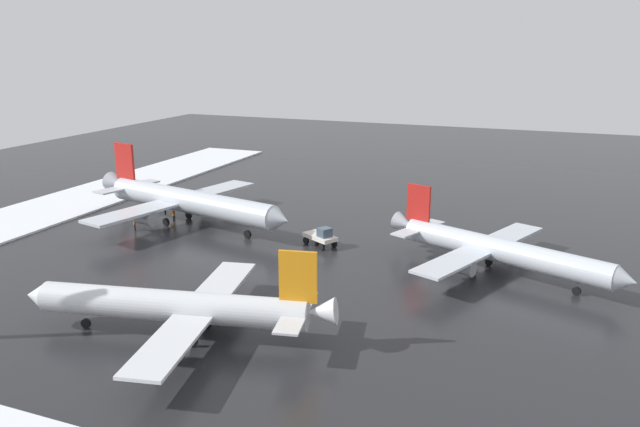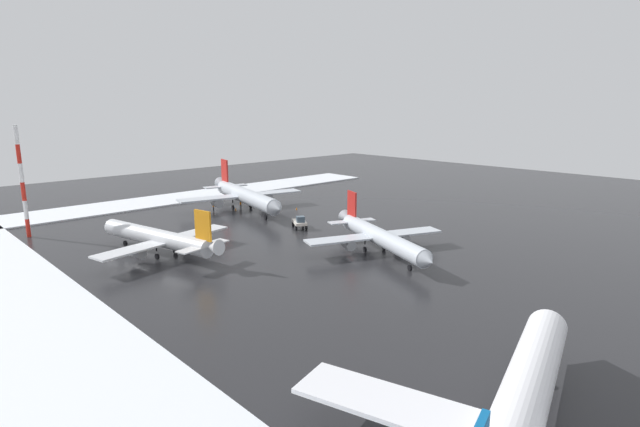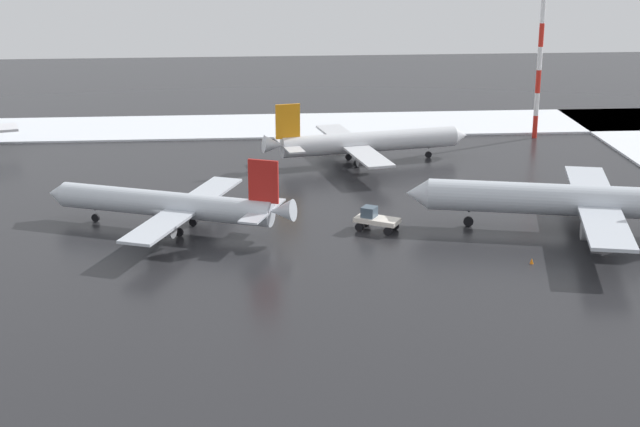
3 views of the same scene
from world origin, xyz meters
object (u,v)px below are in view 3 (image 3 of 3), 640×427
Objects in this scene: pushback_tug at (375,219)px; ground_crew_mid_apron at (602,224)px; antenna_mast at (539,70)px; traffic_cone_near_nose at (585,224)px; airplane_parked_starboard at (577,200)px; airplane_distant_tail at (171,204)px; ground_crew_by_nose_gear at (605,207)px; traffic_cone_mid_line at (532,261)px; airplane_foreground_jet at (365,142)px.

pushback_tug is 23.80m from ground_crew_mid_apron.
traffic_cone_near_nose is (6.10, 40.16, -9.68)m from antenna_mast.
ground_crew_mid_apron is (-23.66, 2.58, -0.31)m from pushback_tug.
traffic_cone_near_nose is at bearing -124.45° from airplane_parked_starboard.
airplane_distant_tail is 45.33m from ground_crew_mid_apron.
airplane_distant_tail is 47.49m from ground_crew_by_nose_gear.
traffic_cone_mid_line is (9.91, 8.42, -0.70)m from ground_crew_mid_apron.
antenna_mast reaches higher than pushback_tug.
airplane_distant_tail is 49.49× the size of traffic_cone_mid_line.
airplane_foreground_jet is at bearing -44.57° from airplane_parked_starboard.
ground_crew_mid_apron is 0.09× the size of antenna_mast.
pushback_tug reaches higher than ground_crew_by_nose_gear.
ground_crew_mid_apron is at bearing -163.99° from airplane_distant_tail.
airplane_distant_tail is 63.20m from antenna_mast.
airplane_distant_tail is at bearing -2.95° from traffic_cone_near_nose.
airplane_parked_starboard is 21.12m from pushback_tug.
antenna_mast is at bearing -130.91° from ground_crew_by_nose_gear.
airplane_parked_starboard is at bearing -128.43° from traffic_cone_mid_line.
ground_crew_by_nose_gear is at bearing -143.14° from pushback_tug.
ground_crew_by_nose_gear is at bearing -57.38° from airplane_foreground_jet.
antenna_mast is at bearing -106.39° from traffic_cone_mid_line.
airplane_parked_starboard is at bearing 42.44° from traffic_cone_near_nose.
airplane_foreground_jet is 27.72m from pushback_tug.
airplane_distant_tail is 49.49× the size of traffic_cone_near_nose.
ground_crew_by_nose_gear reaches higher than traffic_cone_near_nose.
traffic_cone_mid_line is at bearing -84.98° from airplane_foreground_jet.
ground_crew_mid_apron reaches higher than traffic_cone_near_nose.
antenna_mast reaches higher than airplane_parked_starboard.
airplane_foreground_jet is at bearing -15.59° from ground_crew_mid_apron.
airplane_distant_tail is 15.92× the size of ground_crew_by_nose_gear.
ground_crew_by_nose_gear is at bearing -73.38° from ground_crew_mid_apron.
antenna_mast is at bearing -98.64° from traffic_cone_near_nose.
traffic_cone_mid_line is (8.81, 10.54, 0.00)m from traffic_cone_near_nose.
ground_crew_mid_apron is at bearing 117.39° from traffic_cone_near_nose.
ground_crew_mid_apron is (-45.08, 4.39, -1.82)m from airplane_distant_tail.
ground_crew_by_nose_gear is 3.11× the size of traffic_cone_mid_line.
airplane_distant_tail reaches higher than traffic_cone_mid_line.
airplane_foreground_jet reaches higher than traffic_cone_mid_line.
airplane_parked_starboard reaches higher than airplane_foreground_jet.
traffic_cone_near_nose and traffic_cone_mid_line have the same top height.
traffic_cone_mid_line is (-13.74, 11.00, -1.01)m from pushback_tug.
ground_crew_by_nose_gear is 18.74m from traffic_cone_mid_line.
pushback_tug is (20.92, -1.96, -2.13)m from airplane_parked_starboard.
airplane_foreground_jet reaches higher than ground_crew_by_nose_gear.
ground_crew_mid_apron is at bearing -66.21° from airplane_foreground_jet.
traffic_cone_mid_line is (7.17, 9.04, -3.14)m from airplane_parked_starboard.
traffic_cone_near_nose is (-43.98, 2.27, -2.51)m from airplane_distant_tail.
pushback_tug reaches higher than ground_crew_mid_apron.
traffic_cone_mid_line is at bearing 64.68° from airplane_parked_starboard.
airplane_foreground_jet is 29.94m from antenna_mast.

